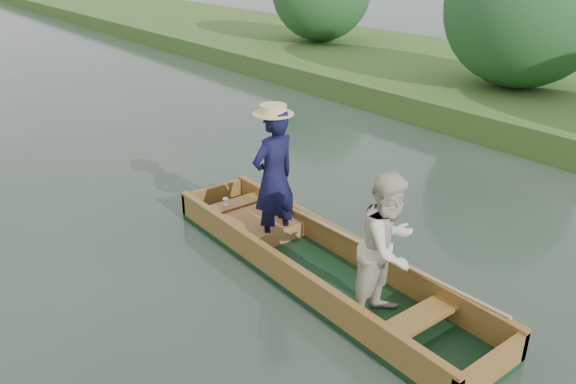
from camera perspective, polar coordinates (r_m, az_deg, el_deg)
ground at (r=7.13m, az=2.99°, el=-8.55°), size 120.00×120.00×0.00m
trees_far at (r=14.10m, az=-20.63°, el=16.66°), size 23.11×15.71×4.58m
punt at (r=6.76m, az=3.55°, el=-4.13°), size 1.12×5.00×1.99m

